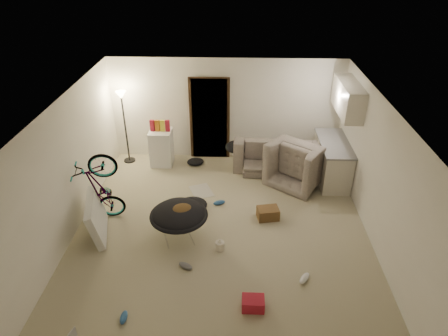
{
  "coord_description": "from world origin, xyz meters",
  "views": [
    {
      "loc": [
        0.26,
        -5.98,
        4.84
      ],
      "look_at": [
        0.03,
        0.6,
        1.03
      ],
      "focal_mm": 32.0,
      "sensor_mm": 36.0,
      "label": 1
    }
  ],
  "objects_px": {
    "sofa": "(277,157)",
    "juicer": "(220,245)",
    "armchair": "(301,165)",
    "drink_case_b": "(253,303)",
    "tv_box": "(97,217)",
    "drink_case_a": "(268,213)",
    "kitchen_counter": "(332,161)",
    "bicycle": "(103,203)",
    "saucer_chair": "(179,220)",
    "floor_lamp": "(123,112)",
    "mini_fridge": "(161,147)"
  },
  "relations": [
    {
      "from": "armchair",
      "to": "mini_fridge",
      "type": "xyz_separation_m",
      "value": [
        -3.29,
        0.63,
        0.07
      ]
    },
    {
      "from": "drink_case_b",
      "to": "juicer",
      "type": "distance_m",
      "value": 1.4
    },
    {
      "from": "bicycle",
      "to": "saucer_chair",
      "type": "distance_m",
      "value": 1.64
    },
    {
      "from": "floor_lamp",
      "to": "mini_fridge",
      "type": "height_order",
      "value": "floor_lamp"
    },
    {
      "from": "kitchen_counter",
      "to": "tv_box",
      "type": "xyz_separation_m",
      "value": [
        -4.73,
        -2.15,
        -0.08
      ]
    },
    {
      "from": "saucer_chair",
      "to": "juicer",
      "type": "xyz_separation_m",
      "value": [
        0.74,
        -0.27,
        -0.35
      ]
    },
    {
      "from": "armchair",
      "to": "drink_case_b",
      "type": "relative_size",
      "value": 3.41
    },
    {
      "from": "kitchen_counter",
      "to": "juicer",
      "type": "distance_m",
      "value": 3.53
    },
    {
      "from": "bicycle",
      "to": "tv_box",
      "type": "height_order",
      "value": "bicycle"
    },
    {
      "from": "mini_fridge",
      "to": "juicer",
      "type": "xyz_separation_m",
      "value": [
        1.55,
        -3.08,
        -0.34
      ]
    },
    {
      "from": "kitchen_counter",
      "to": "drink_case_a",
      "type": "relative_size",
      "value": 3.64
    },
    {
      "from": "saucer_chair",
      "to": "floor_lamp",
      "type": "bearing_deg",
      "value": 119.52
    },
    {
      "from": "floor_lamp",
      "to": "juicer",
      "type": "relative_size",
      "value": 7.79
    },
    {
      "from": "bicycle",
      "to": "mini_fridge",
      "type": "bearing_deg",
      "value": -26.33
    },
    {
      "from": "kitchen_counter",
      "to": "sofa",
      "type": "distance_m",
      "value": 1.29
    },
    {
      "from": "mini_fridge",
      "to": "drink_case_b",
      "type": "relative_size",
      "value": 2.61
    },
    {
      "from": "mini_fridge",
      "to": "sofa",
      "type": "bearing_deg",
      "value": -1.99
    },
    {
      "from": "kitchen_counter",
      "to": "drink_case_b",
      "type": "height_order",
      "value": "kitchen_counter"
    },
    {
      "from": "kitchen_counter",
      "to": "drink_case_b",
      "type": "bearing_deg",
      "value": -116.19
    },
    {
      "from": "floor_lamp",
      "to": "saucer_chair",
      "type": "xyz_separation_m",
      "value": [
        1.65,
        -2.92,
        -0.87
      ]
    },
    {
      "from": "floor_lamp",
      "to": "bicycle",
      "type": "xyz_separation_m",
      "value": [
        0.1,
        -2.4,
        -0.9
      ]
    },
    {
      "from": "armchair",
      "to": "drink_case_b",
      "type": "distance_m",
      "value": 3.93
    },
    {
      "from": "sofa",
      "to": "juicer",
      "type": "bearing_deg",
      "value": 70.6
    },
    {
      "from": "sofa",
      "to": "saucer_chair",
      "type": "distance_m",
      "value": 3.36
    },
    {
      "from": "drink_case_a",
      "to": "mini_fridge",
      "type": "bearing_deg",
      "value": 128.15
    },
    {
      "from": "floor_lamp",
      "to": "armchair",
      "type": "relative_size",
      "value": 1.58
    },
    {
      "from": "drink_case_b",
      "to": "floor_lamp",
      "type": "bearing_deg",
      "value": 123.81
    },
    {
      "from": "tv_box",
      "to": "kitchen_counter",
      "type": "bearing_deg",
      "value": 9.87
    },
    {
      "from": "drink_case_a",
      "to": "armchair",
      "type": "bearing_deg",
      "value": 50.08
    },
    {
      "from": "bicycle",
      "to": "tv_box",
      "type": "distance_m",
      "value": 0.41
    },
    {
      "from": "floor_lamp",
      "to": "kitchen_counter",
      "type": "distance_m",
      "value": 4.95
    },
    {
      "from": "sofa",
      "to": "armchair",
      "type": "bearing_deg",
      "value": 137.05
    },
    {
      "from": "bicycle",
      "to": "drink_case_b",
      "type": "height_order",
      "value": "bicycle"
    },
    {
      "from": "mini_fridge",
      "to": "tv_box",
      "type": "distance_m",
      "value": 2.8
    },
    {
      "from": "sofa",
      "to": "mini_fridge",
      "type": "distance_m",
      "value": 2.79
    },
    {
      "from": "bicycle",
      "to": "drink_case_b",
      "type": "xyz_separation_m",
      "value": [
        2.85,
        -2.07,
        -0.31
      ]
    },
    {
      "from": "sofa",
      "to": "bicycle",
      "type": "distance_m",
      "value": 4.16
    },
    {
      "from": "drink_case_b",
      "to": "tv_box",
      "type": "bearing_deg",
      "value": 150.01
    },
    {
      "from": "tv_box",
      "to": "armchair",
      "type": "bearing_deg",
      "value": 12.54
    },
    {
      "from": "armchair",
      "to": "drink_case_a",
      "type": "relative_size",
      "value": 2.78
    },
    {
      "from": "tv_box",
      "to": "drink_case_a",
      "type": "xyz_separation_m",
      "value": [
        3.2,
        0.56,
        -0.25
      ]
    },
    {
      "from": "sofa",
      "to": "bicycle",
      "type": "xyz_separation_m",
      "value": [
        -3.53,
        -2.2,
        0.11
      ]
    },
    {
      "from": "armchair",
      "to": "tv_box",
      "type": "distance_m",
      "value": 4.54
    },
    {
      "from": "floor_lamp",
      "to": "drink_case_b",
      "type": "height_order",
      "value": "floor_lamp"
    },
    {
      "from": "mini_fridge",
      "to": "juicer",
      "type": "relative_size",
      "value": 3.78
    },
    {
      "from": "armchair",
      "to": "tv_box",
      "type": "relative_size",
      "value": 1.04
    },
    {
      "from": "saucer_chair",
      "to": "drink_case_b",
      "type": "relative_size",
      "value": 3.11
    },
    {
      "from": "bicycle",
      "to": "tv_box",
      "type": "xyz_separation_m",
      "value": [
        0.0,
        -0.4,
        -0.05
      ]
    },
    {
      "from": "sofa",
      "to": "drink_case_b",
      "type": "xyz_separation_m",
      "value": [
        -0.68,
        -4.27,
        -0.2
      ]
    },
    {
      "from": "kitchen_counter",
      "to": "drink_case_a",
      "type": "height_order",
      "value": "kitchen_counter"
    }
  ]
}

